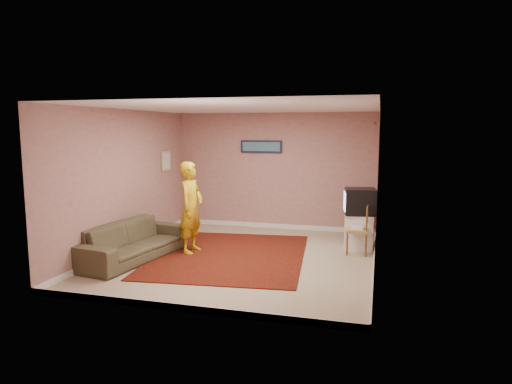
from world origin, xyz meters
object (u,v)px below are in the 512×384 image
(sofa, at_px, (133,241))
(person, at_px, (191,207))
(chair_a, at_px, (359,212))
(crt_tv, at_px, (360,201))
(tv_cabinet, at_px, (359,231))
(chair_b, at_px, (358,224))

(sofa, height_order, person, person)
(chair_a, distance_m, sofa, 4.64)
(crt_tv, xyz_separation_m, sofa, (-3.74, -1.75, -0.58))
(crt_tv, bearing_deg, person, -167.91)
(tv_cabinet, distance_m, chair_a, 1.06)
(chair_a, bearing_deg, person, -134.59)
(crt_tv, bearing_deg, chair_b, -99.71)
(sofa, bearing_deg, chair_a, -43.61)
(chair_b, bearing_deg, chair_a, -177.79)
(tv_cabinet, relative_size, person, 0.40)
(crt_tv, distance_m, person, 3.13)
(chair_a, height_order, person, person)
(tv_cabinet, xyz_separation_m, crt_tv, (-0.01, -0.00, 0.57))
(crt_tv, height_order, sofa, crt_tv)
(crt_tv, distance_m, chair_a, 1.12)
(person, bearing_deg, sofa, 134.59)
(tv_cabinet, bearing_deg, chair_b, -92.98)
(tv_cabinet, xyz_separation_m, chair_a, (-0.06, 1.05, 0.19))
(chair_a, xyz_separation_m, person, (-2.89, -2.10, 0.31))
(chair_a, bearing_deg, chair_b, -78.89)
(chair_b, distance_m, sofa, 3.99)
(chair_a, bearing_deg, sofa, -133.44)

